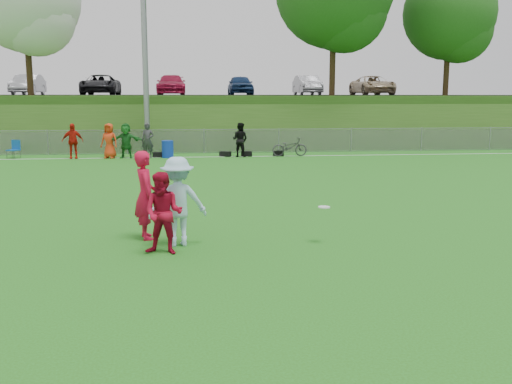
{
  "coord_description": "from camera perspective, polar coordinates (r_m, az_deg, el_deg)",
  "views": [
    {
      "loc": [
        -0.74,
        -10.31,
        2.93
      ],
      "look_at": [
        0.52,
        0.5,
        1.12
      ],
      "focal_mm": 40.0,
      "sensor_mm": 36.0,
      "label": 1
    }
  ],
  "objects": [
    {
      "name": "camp_chair",
      "position": [
        30.27,
        -23.07,
        3.63
      ],
      "size": [
        0.64,
        0.65,
        0.88
      ],
      "rotation": [
        0.0,
        0.0,
        -0.39
      ],
      "color": "#0E4D9D",
      "rests_on": "ground"
    },
    {
      "name": "recycling_bin",
      "position": [
        28.37,
        -8.83,
        4.26
      ],
      "size": [
        0.71,
        0.71,
        0.84
      ],
      "primitive_type": "cylinder",
      "rotation": [
        0.0,
        0.0,
        0.31
      ],
      "color": "#1033B7",
      "rests_on": "ground"
    },
    {
      "name": "player_blue",
      "position": [
        11.38,
        -7.83,
        -0.96
      ],
      "size": [
        1.23,
        0.81,
        1.78
      ],
      "primitive_type": "imported",
      "rotation": [
        0.0,
        0.0,
        3.28
      ],
      "color": "#ABD6EE",
      "rests_on": "ground"
    },
    {
      "name": "car_row",
      "position": [
        42.32,
        -7.31,
        10.57
      ],
      "size": [
        32.04,
        5.18,
        1.44
      ],
      "color": "white",
      "rests_on": "parking_lot"
    },
    {
      "name": "fence",
      "position": [
        30.4,
        -5.22,
        5.1
      ],
      "size": [
        58.0,
        0.06,
        1.3
      ],
      "color": "gray",
      "rests_on": "ground"
    },
    {
      "name": "tree_green_far",
      "position": [
        40.29,
        19.02,
        16.12
      ],
      "size": [
        5.88,
        5.88,
        8.19
      ],
      "color": "black",
      "rests_on": "berm"
    },
    {
      "name": "parking_lot",
      "position": [
        43.32,
        -5.71,
        9.56
      ],
      "size": [
        120.0,
        12.0,
        0.1
      ],
      "primitive_type": "cube",
      "color": "black",
      "rests_on": "berm"
    },
    {
      "name": "light_pole",
      "position": [
        31.42,
        -11.14,
        16.18
      ],
      "size": [
        1.2,
        0.4,
        12.15
      ],
      "color": "gray",
      "rests_on": "ground"
    },
    {
      "name": "spectator_row",
      "position": [
        28.48,
        -11.37,
        5.07
      ],
      "size": [
        9.15,
        0.96,
        1.69
      ],
      "color": "red",
      "rests_on": "ground"
    },
    {
      "name": "ground",
      "position": [
        10.74,
        -2.45,
        -6.38
      ],
      "size": [
        120.0,
        120.0,
        0.0
      ],
      "primitive_type": "plane",
      "color": "#265F14",
      "rests_on": "ground"
    },
    {
      "name": "tree_white_flowering",
      "position": [
        36.79,
        -21.88,
        17.22
      ],
      "size": [
        6.3,
        6.3,
        8.78
      ],
      "color": "black",
      "rests_on": "berm"
    },
    {
      "name": "player_red_left",
      "position": [
        12.06,
        -11.01,
        -0.3
      ],
      "size": [
        0.59,
        0.76,
        1.85
      ],
      "primitive_type": "imported",
      "rotation": [
        0.0,
        0.0,
        1.81
      ],
      "color": "red",
      "rests_on": "ground"
    },
    {
      "name": "berm",
      "position": [
        41.34,
        -5.63,
        7.42
      ],
      "size": [
        120.0,
        18.0,
        3.0
      ],
      "primitive_type": "cube",
      "color": "#295016",
      "rests_on": "ground"
    },
    {
      "name": "player_red_center",
      "position": [
        10.82,
        -9.22,
        -2.12
      ],
      "size": [
        0.89,
        0.77,
        1.56
      ],
      "primitive_type": "imported",
      "rotation": [
        0.0,
        0.0,
        -0.27
      ],
      "color": "#AD0C28",
      "rests_on": "ground"
    },
    {
      "name": "sideline_far",
      "position": [
        28.47,
        -5.1,
        3.51
      ],
      "size": [
        60.0,
        0.1,
        0.01
      ],
      "primitive_type": "cube",
      "color": "white",
      "rests_on": "ground"
    },
    {
      "name": "frisbee",
      "position": [
        11.59,
        6.82,
        -1.51
      ],
      "size": [
        0.25,
        0.25,
        0.02
      ],
      "color": "white",
      "rests_on": "ground"
    },
    {
      "name": "bicycle",
      "position": [
        28.78,
        3.38,
        4.52
      ],
      "size": [
        1.83,
        0.78,
        0.94
      ],
      "primitive_type": "imported",
      "rotation": [
        0.0,
        0.0,
        1.66
      ],
      "color": "#2F2F31",
      "rests_on": "ground"
    },
    {
      "name": "gear_bags",
      "position": [
        28.61,
        -2.86,
        3.82
      ],
      "size": [
        6.57,
        0.53,
        0.26
      ],
      "color": "black",
      "rests_on": "ground"
    }
  ]
}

